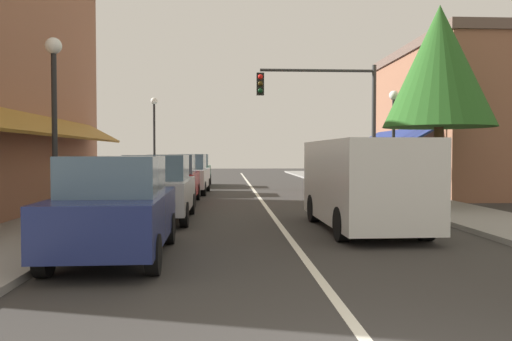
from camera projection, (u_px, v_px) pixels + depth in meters
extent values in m
plane|color=#33302D|center=(259.00, 197.00, 21.46)|extent=(80.00, 80.00, 0.00)
cube|color=gray|center=(124.00, 196.00, 21.15)|extent=(2.60, 56.00, 0.12)
cube|color=gray|center=(390.00, 195.00, 21.78)|extent=(2.60, 56.00, 0.12)
cube|color=silver|center=(259.00, 197.00, 21.46)|extent=(0.14, 52.00, 0.01)
cube|color=slate|center=(35.00, 168.00, 15.04)|extent=(0.08, 10.64, 1.80)
cube|color=olive|center=(56.00, 126.00, 15.03)|extent=(1.27, 11.76, 0.73)
cube|color=slate|center=(66.00, 33.00, 17.96)|extent=(0.08, 1.10, 1.30)
cube|color=#8E5B42|center=(468.00, 124.00, 23.91)|extent=(5.91, 10.00, 6.28)
cube|color=brown|center=(469.00, 51.00, 23.80)|extent=(6.11, 10.20, 0.40)
cube|color=slate|center=(406.00, 162.00, 23.80)|extent=(0.08, 7.60, 1.80)
cube|color=navy|center=(393.00, 136.00, 23.73)|extent=(1.27, 8.40, 0.73)
cube|color=slate|center=(425.00, 88.00, 21.50)|extent=(0.08, 1.10, 1.30)
cube|color=slate|center=(391.00, 99.00, 25.90)|extent=(0.08, 1.10, 1.30)
cube|color=navy|center=(116.00, 217.00, 9.01)|extent=(1.81, 4.14, 0.80)
cube|color=slate|center=(115.00, 175.00, 8.89)|extent=(1.56, 2.03, 0.66)
cylinder|color=black|center=(89.00, 229.00, 10.31)|extent=(0.21, 0.62, 0.62)
cylinder|color=black|center=(169.00, 229.00, 10.44)|extent=(0.21, 0.62, 0.62)
cylinder|color=black|center=(44.00, 256.00, 7.62)|extent=(0.21, 0.62, 0.62)
cylinder|color=black|center=(153.00, 255.00, 7.74)|extent=(0.21, 0.62, 0.62)
cube|color=#B7BABF|center=(158.00, 194.00, 14.06)|extent=(1.74, 4.11, 0.80)
cube|color=slate|center=(158.00, 167.00, 13.94)|extent=(1.53, 2.01, 0.66)
cylinder|color=black|center=(137.00, 204.00, 15.38)|extent=(0.20, 0.62, 0.62)
cylinder|color=black|center=(191.00, 204.00, 15.48)|extent=(0.20, 0.62, 0.62)
cylinder|color=black|center=(119.00, 215.00, 12.68)|extent=(0.20, 0.62, 0.62)
cylinder|color=black|center=(184.00, 215.00, 12.78)|extent=(0.20, 0.62, 0.62)
cube|color=maroon|center=(173.00, 184.00, 18.74)|extent=(1.73, 4.10, 0.80)
cube|color=slate|center=(172.00, 164.00, 18.61)|extent=(1.52, 2.00, 0.66)
cylinder|color=black|center=(156.00, 192.00, 20.06)|extent=(0.20, 0.62, 0.62)
cylinder|color=black|center=(197.00, 192.00, 20.15)|extent=(0.20, 0.62, 0.62)
cylinder|color=black|center=(145.00, 198.00, 17.36)|extent=(0.20, 0.62, 0.62)
cylinder|color=black|center=(192.00, 198.00, 17.44)|extent=(0.20, 0.62, 0.62)
cube|color=silver|center=(188.00, 178.00, 23.39)|extent=(1.84, 4.15, 0.80)
cube|color=slate|center=(188.00, 162.00, 23.26)|extent=(1.58, 2.04, 0.66)
cylinder|color=black|center=(174.00, 185.00, 24.73)|extent=(0.22, 0.63, 0.62)
cylinder|color=black|center=(208.00, 185.00, 24.78)|extent=(0.22, 0.63, 0.62)
cylinder|color=black|center=(166.00, 189.00, 22.03)|extent=(0.22, 0.63, 0.62)
cylinder|color=black|center=(204.00, 189.00, 22.07)|extent=(0.22, 0.63, 0.62)
cube|color=#0F4C33|center=(194.00, 173.00, 28.63)|extent=(1.76, 4.12, 0.80)
cube|color=slate|center=(194.00, 160.00, 28.50)|extent=(1.54, 2.01, 0.66)
cylinder|color=black|center=(182.00, 179.00, 29.94)|extent=(0.21, 0.62, 0.62)
cylinder|color=black|center=(209.00, 179.00, 30.04)|extent=(0.21, 0.62, 0.62)
cylinder|color=black|center=(178.00, 182.00, 27.24)|extent=(0.21, 0.62, 0.62)
cylinder|color=black|center=(208.00, 182.00, 27.34)|extent=(0.21, 0.62, 0.62)
cube|color=silver|center=(363.00, 181.00, 12.28)|extent=(2.05, 5.04, 1.90)
cube|color=slate|center=(339.00, 161.00, 14.66)|extent=(1.73, 0.30, 0.84)
cube|color=black|center=(338.00, 200.00, 14.88)|extent=(1.87, 0.23, 0.24)
cylinder|color=black|center=(314.00, 208.00, 13.79)|extent=(0.25, 0.72, 0.72)
cylinder|color=black|center=(379.00, 208.00, 13.92)|extent=(0.25, 0.72, 0.72)
cylinder|color=black|center=(342.00, 224.00, 10.70)|extent=(0.25, 0.72, 0.72)
cylinder|color=black|center=(425.00, 223.00, 10.83)|extent=(0.25, 0.72, 0.72)
cylinder|color=#333333|center=(374.00, 131.00, 21.72)|extent=(0.18, 0.18, 5.48)
cylinder|color=#333333|center=(317.00, 70.00, 21.50)|extent=(4.76, 0.12, 0.12)
cube|color=black|center=(260.00, 84.00, 21.20)|extent=(0.30, 0.24, 0.90)
sphere|color=red|center=(260.00, 77.00, 21.06)|extent=(0.20, 0.20, 0.20)
sphere|color=#3D2D0C|center=(260.00, 84.00, 21.07)|extent=(0.20, 0.20, 0.20)
sphere|color=#0C3316|center=(260.00, 91.00, 21.08)|extent=(0.20, 0.20, 0.20)
cylinder|color=black|center=(55.00, 145.00, 11.51)|extent=(0.12, 0.12, 4.00)
sphere|color=white|center=(54.00, 46.00, 11.43)|extent=(0.36, 0.36, 0.36)
cylinder|color=black|center=(393.00, 151.00, 19.74)|extent=(0.12, 0.12, 3.82)
sphere|color=white|center=(394.00, 95.00, 19.67)|extent=(0.36, 0.36, 0.36)
cylinder|color=black|center=(154.00, 146.00, 27.29)|extent=(0.12, 0.12, 4.37)
sphere|color=white|center=(154.00, 101.00, 27.21)|extent=(0.36, 0.36, 0.36)
cylinder|color=#4C331E|center=(438.00, 160.00, 17.03)|extent=(0.30, 0.30, 3.21)
cone|color=#285B21|center=(439.00, 66.00, 16.93)|extent=(3.60, 3.60, 3.97)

